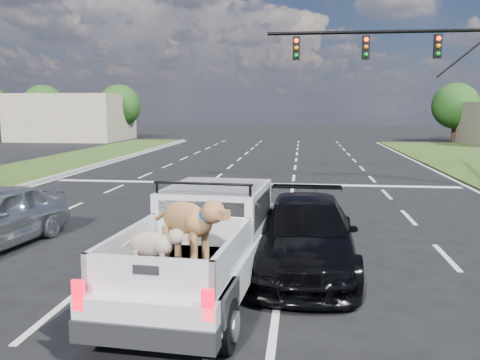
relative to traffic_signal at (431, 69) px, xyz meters
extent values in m
plane|color=black|center=(-7.20, -10.50, -4.73)|extent=(160.00, 160.00, 0.00)
cube|color=silver|center=(-12.45, -4.50, -4.72)|extent=(0.12, 60.00, 0.01)
cube|color=silver|center=(-8.95, -4.50, -4.72)|extent=(0.12, 60.00, 0.01)
cube|color=silver|center=(-5.45, -4.50, -4.72)|extent=(0.12, 60.00, 0.01)
cube|color=silver|center=(-1.95, -4.50, -4.72)|extent=(0.12, 60.00, 0.01)
cube|color=silver|center=(-16.00, -4.50, -4.72)|extent=(0.15, 60.00, 0.01)
cube|color=silver|center=(-7.20, -0.50, -4.72)|extent=(17.00, 0.45, 0.01)
cylinder|color=black|center=(-2.10, 0.00, 1.47)|extent=(9.00, 0.14, 0.14)
cube|color=black|center=(0.20, 0.00, 0.87)|extent=(0.30, 0.18, 0.95)
sphere|color=red|center=(0.20, -0.11, 1.17)|extent=(0.18, 0.18, 0.18)
cube|color=black|center=(-2.60, 0.00, 0.87)|extent=(0.30, 0.18, 0.95)
sphere|color=red|center=(-2.60, -0.11, 1.17)|extent=(0.18, 0.18, 0.18)
cube|color=black|center=(-5.40, 0.00, 0.87)|extent=(0.30, 0.18, 0.95)
sphere|color=red|center=(-5.40, -0.11, 1.17)|extent=(0.18, 0.18, 0.18)
cube|color=tan|center=(-27.20, 25.50, -2.53)|extent=(10.00, 8.00, 4.40)
cylinder|color=#332114|center=(-31.20, 27.50, -3.65)|extent=(0.44, 0.44, 2.16)
sphere|color=#12370F|center=(-31.20, 27.50, -1.43)|extent=(4.20, 4.20, 4.20)
cylinder|color=#332114|center=(-23.20, 27.50, -3.65)|extent=(0.44, 0.44, 2.16)
sphere|color=#12370F|center=(-23.20, 27.50, -1.43)|extent=(4.20, 4.20, 4.20)
cylinder|color=#332114|center=(8.80, 27.50, -3.65)|extent=(0.44, 0.44, 2.16)
sphere|color=#12370F|center=(8.80, 27.50, -1.43)|extent=(4.20, 4.20, 4.20)
cylinder|color=black|center=(-7.76, -15.16, -4.36)|extent=(0.33, 0.76, 0.74)
cylinder|color=black|center=(-6.07, -15.29, -4.36)|extent=(0.33, 0.76, 0.74)
cylinder|color=black|center=(-7.49, -11.58, -4.36)|extent=(0.33, 0.76, 0.74)
cylinder|color=black|center=(-5.80, -11.70, -4.36)|extent=(0.33, 0.76, 0.74)
cube|color=silver|center=(-6.78, -13.39, -4.08)|extent=(2.23, 5.28, 0.51)
cube|color=silver|center=(-6.69, -12.17, -3.41)|extent=(1.95, 2.36, 0.84)
cube|color=black|center=(-6.77, -13.27, -3.38)|extent=(1.50, 0.14, 0.60)
cylinder|color=black|center=(-6.76, -13.14, -2.80)|extent=(1.75, 0.18, 0.05)
cube|color=black|center=(-6.86, -14.52, -3.86)|extent=(1.91, 2.60, 0.06)
cube|color=silver|center=(-7.69, -14.46, -3.58)|extent=(0.26, 2.48, 0.51)
cube|color=silver|center=(-6.04, -14.59, -3.58)|extent=(0.26, 2.48, 0.51)
cube|color=silver|center=(-6.95, -15.72, -3.58)|extent=(1.73, 0.21, 0.51)
cube|color=red|center=(-7.79, -15.86, -3.80)|extent=(0.16, 0.07, 0.39)
cube|color=red|center=(-6.14, -15.99, -3.80)|extent=(0.16, 0.07, 0.39)
cube|color=black|center=(-6.96, -15.86, -4.26)|extent=(1.88, 0.43, 0.29)
imported|color=black|center=(-5.00, -11.65, -4.02)|extent=(2.06, 4.88, 1.41)
camera|label=1|loc=(-5.08, -21.56, -1.50)|focal=38.00mm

